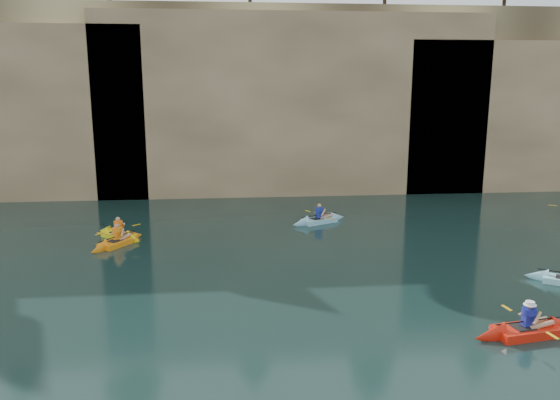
{
  "coord_description": "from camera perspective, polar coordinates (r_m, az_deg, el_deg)",
  "views": [
    {
      "loc": [
        -2.19,
        -11.42,
        6.86
      ],
      "look_at": [
        -0.46,
        6.54,
        3.0
      ],
      "focal_mm": 35.0,
      "sensor_mm": 36.0,
      "label": 1
    }
  ],
  "objects": [
    {
      "name": "kayaker_yellow",
      "position": [
        25.8,
        -16.49,
        -3.51
      ],
      "size": [
        2.66,
        2.58,
        1.22
      ],
      "rotation": [
        0.0,
        0.0,
        -0.76
      ],
      "color": "yellow",
      "rests_on": "ground"
    },
    {
      "name": "sea_cave_east",
      "position": [
        35.82,
        14.48,
        4.3
      ],
      "size": [
        5.0,
        1.0,
        4.5
      ],
      "primitive_type": "cube",
      "color": "black",
      "rests_on": "ground"
    },
    {
      "name": "main_kayaker",
      "position": [
        17.0,
        24.43,
        -12.26
      ],
      "size": [
        3.41,
        2.25,
        1.24
      ],
      "rotation": [
        0.0,
        0.0,
        0.16
      ],
      "color": "red",
      "rests_on": "ground"
    },
    {
      "name": "kayaker_orange",
      "position": [
        24.72,
        -16.6,
        -4.2
      ],
      "size": [
        2.28,
        3.02,
        1.19
      ],
      "rotation": [
        0.0,
        0.0,
        1.01
      ],
      "color": "orange",
      "rests_on": "ground"
    },
    {
      "name": "sea_cave_center",
      "position": [
        33.83,
        -8.52,
        3.0
      ],
      "size": [
        3.5,
        1.0,
        3.2
      ],
      "primitive_type": "cube",
      "color": "black",
      "rests_on": "ground"
    },
    {
      "name": "kayaker_ltblue_mid",
      "position": [
        27.49,
        4.11,
        -2.08
      ],
      "size": [
        3.18,
        2.17,
        1.22
      ],
      "rotation": [
        0.0,
        0.0,
        0.47
      ],
      "color": "#89CCE6",
      "rests_on": "ground"
    },
    {
      "name": "cliff",
      "position": [
        41.49,
        -2.52,
        10.87
      ],
      "size": [
        70.0,
        16.0,
        12.0
      ],
      "primitive_type": "cube",
      "color": "tan",
      "rests_on": "ground"
    },
    {
      "name": "ground",
      "position": [
        13.5,
        4.85,
        -18.51
      ],
      "size": [
        160.0,
        160.0,
        0.0
      ],
      "primitive_type": "plane",
      "color": "black",
      "rests_on": "ground"
    },
    {
      "name": "cliff_slab_center",
      "position": [
        34.3,
        1.54,
        10.13
      ],
      "size": [
        24.0,
        2.4,
        11.4
      ],
      "primitive_type": "cube",
      "color": "tan",
      "rests_on": "ground"
    }
  ]
}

